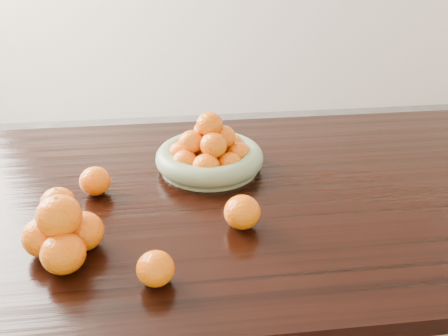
{
  "coord_description": "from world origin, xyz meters",
  "views": [
    {
      "loc": [
        -0.15,
        -1.12,
        1.4
      ],
      "look_at": [
        -0.02,
        -0.02,
        0.83
      ],
      "focal_mm": 40.0,
      "sensor_mm": 36.0,
      "label": 1
    }
  ],
  "objects": [
    {
      "name": "orange_pyramid",
      "position": [
        -0.38,
        -0.23,
        0.81
      ],
      "size": [
        0.17,
        0.16,
        0.14
      ],
      "rotation": [
        0.0,
        0.0,
        0.15
      ],
      "color": "orange",
      "rests_on": "dining_table"
    },
    {
      "name": "dining_table",
      "position": [
        0.0,
        0.0,
        0.66
      ],
      "size": [
        2.0,
        1.0,
        0.75
      ],
      "color": "black",
      "rests_on": "ground"
    },
    {
      "name": "loose_orange_1",
      "position": [
        -0.19,
        -0.34,
        0.78
      ],
      "size": [
        0.07,
        0.07,
        0.07
      ],
      "primitive_type": "ellipsoid",
      "color": "orange",
      "rests_on": "dining_table"
    },
    {
      "name": "loose_orange_2",
      "position": [
        0.0,
        -0.17,
        0.79
      ],
      "size": [
        0.08,
        0.08,
        0.08
      ],
      "primitive_type": "ellipsoid",
      "color": "orange",
      "rests_on": "dining_table"
    },
    {
      "name": "loose_orange_3",
      "position": [
        -0.35,
        0.03,
        0.79
      ],
      "size": [
        0.08,
        0.08,
        0.07
      ],
      "primitive_type": "ellipsoid",
      "color": "orange",
      "rests_on": "dining_table"
    },
    {
      "name": "loose_orange_0",
      "position": [
        -0.42,
        -0.07,
        0.79
      ],
      "size": [
        0.08,
        0.08,
        0.08
      ],
      "primitive_type": "ellipsoid",
      "color": "orange",
      "rests_on": "dining_table"
    },
    {
      "name": "fruit_bowl",
      "position": [
        -0.04,
        0.14,
        0.8
      ],
      "size": [
        0.3,
        0.3,
        0.17
      ],
      "rotation": [
        0.0,
        0.0,
        -0.36
      ],
      "color": "gray",
      "rests_on": "dining_table"
    }
  ]
}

